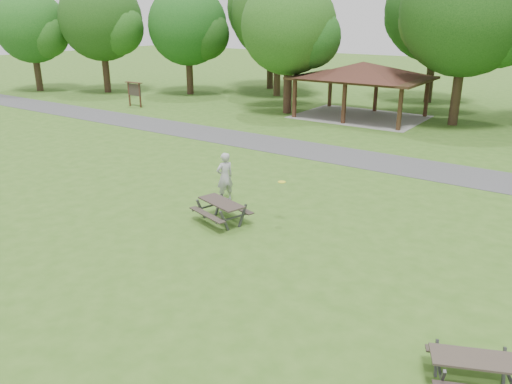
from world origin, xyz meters
name	(u,v)px	position (x,y,z in m)	size (l,w,h in m)	color
ground	(146,268)	(0.00, 0.00, 0.00)	(160.00, 160.00, 0.00)	#355E1A
asphalt_path	(353,157)	(0.00, 14.00, 0.01)	(120.00, 3.20, 0.02)	#424244
pavilion	(363,72)	(-4.00, 24.00, 3.06)	(8.60, 7.01, 3.76)	#3D2216
notice_board	(134,90)	(-20.00, 18.00, 1.31)	(1.60, 0.30, 1.88)	#3D2016
tree_row_a	(102,22)	(-27.91, 22.03, 6.15)	(7.56, 7.20, 9.97)	black
tree_row_b	(189,28)	(-20.92, 25.53, 5.67)	(7.14, 6.80, 9.28)	#2F1E15
tree_row_c	(279,17)	(-13.90, 29.03, 6.54)	(8.19, 7.80, 10.67)	#322216
tree_row_d	(290,29)	(-8.92, 22.53, 5.77)	(6.93, 6.60, 9.27)	#311E16
tree_row_e	(469,14)	(2.10, 25.03, 6.78)	(8.40, 8.00, 11.02)	#2F2115
tree_deep_a	(272,10)	(-16.90, 32.53, 7.13)	(8.40, 8.00, 11.38)	black
tree_deep_b	(439,13)	(-1.90, 33.03, 6.89)	(8.40, 8.00, 11.13)	black
tree_flank_left	(32,29)	(-33.92, 19.03, 5.53)	(6.72, 6.40, 8.93)	black
picnic_table_middle	(221,207)	(-0.28, 3.79, 0.57)	(2.13, 1.89, 0.78)	#2E2621
picnic_table_far	(475,365)	(8.62, 0.16, 0.52)	(2.00, 1.83, 0.70)	#322A24
frisbee_in_flight	(282,182)	(1.43, 4.88, 1.48)	(0.30, 0.30, 0.02)	yellow
frisbee_thrower	(225,177)	(-1.48, 5.53, 0.95)	(0.69, 0.45, 1.90)	#A4A4A7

